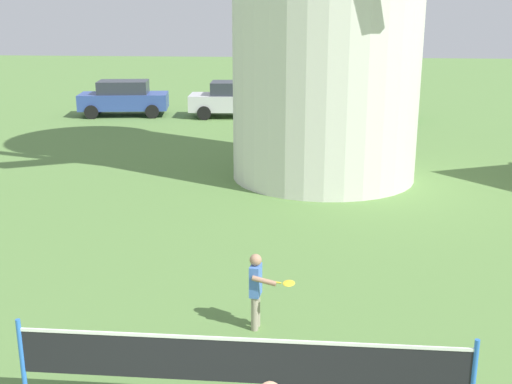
{
  "coord_description": "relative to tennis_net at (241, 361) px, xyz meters",
  "views": [
    {
      "loc": [
        1.11,
        -4.38,
        4.68
      ],
      "look_at": [
        0.33,
        4.26,
        2.18
      ],
      "focal_mm": 44.98,
      "sensor_mm": 36.0,
      "label": 1
    }
  ],
  "objects": [
    {
      "name": "tennis_net",
      "position": [
        0.0,
        0.0,
        0.0
      ],
      "size": [
        5.42,
        0.06,
        1.1
      ],
      "color": "blue",
      "rests_on": "ground_plane"
    },
    {
      "name": "parked_car_silver",
      "position": [
        -2.52,
        21.57,
        0.12
      ],
      "size": [
        4.46,
        2.09,
        1.56
      ],
      "color": "silver",
      "rests_on": "ground_plane"
    },
    {
      "name": "player_far",
      "position": [
        0.01,
        2.1,
        -0.01
      ],
      "size": [
        0.7,
        0.56,
        1.2
      ],
      "color": "#9E937F",
      "rests_on": "ground_plane"
    },
    {
      "name": "parked_car_green",
      "position": [
        2.65,
        21.59,
        0.12
      ],
      "size": [
        4.53,
        2.1,
        1.56
      ],
      "color": "#1E6638",
      "rests_on": "ground_plane"
    },
    {
      "name": "parked_car_blue",
      "position": [
        -7.73,
        21.49,
        0.12
      ],
      "size": [
        4.09,
        2.34,
        1.56
      ],
      "color": "#334C99",
      "rests_on": "ground_plane"
    }
  ]
}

